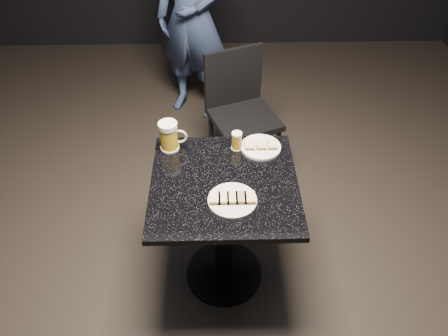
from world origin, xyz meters
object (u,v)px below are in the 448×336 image
at_px(patron, 193,16).
at_px(chair, 240,107).
at_px(plate_large, 232,200).
at_px(table, 224,216).
at_px(beer_mug, 169,136).
at_px(beer_tumbler, 237,141).
at_px(plate_small, 261,147).

distance_m(patron, chair, 0.88).
height_order(plate_large, table, plate_large).
distance_m(beer_mug, beer_tumbler, 0.34).
relative_size(plate_large, beer_tumbler, 2.28).
relative_size(beer_mug, chair, 0.18).
distance_m(plate_large, chair, 1.16).
bearing_deg(plate_small, patron, 104.66).
relative_size(plate_small, table, 0.28).
relative_size(beer_mug, beer_tumbler, 1.61).
distance_m(beer_tumbler, chair, 0.81).
relative_size(plate_large, beer_mug, 1.41).
distance_m(patron, table, 1.78).
xyz_separation_m(beer_tumbler, chair, (0.06, 0.75, -0.30)).
relative_size(patron, table, 2.21).
bearing_deg(patron, table, -60.68).
distance_m(table, chair, 1.01).
xyz_separation_m(table, beer_mug, (-0.27, 0.26, 0.32)).
xyz_separation_m(patron, chair, (0.33, -0.75, -0.33)).
bearing_deg(chair, plate_large, -95.08).
height_order(patron, table, patron).
bearing_deg(chair, plate_small, -85.32).
height_order(patron, beer_mug, patron).
bearing_deg(beer_tumbler, chair, 85.15).
height_order(beer_mug, beer_tumbler, beer_mug).
xyz_separation_m(plate_large, table, (-0.03, 0.13, -0.25)).
bearing_deg(plate_small, table, -128.36).
distance_m(beer_mug, chair, 0.90).
bearing_deg(chair, patron, 113.84).
distance_m(plate_small, chair, 0.79).
relative_size(patron, chair, 1.89).
xyz_separation_m(plate_large, patron, (-0.23, 1.87, 0.07)).
distance_m(plate_large, patron, 1.89).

